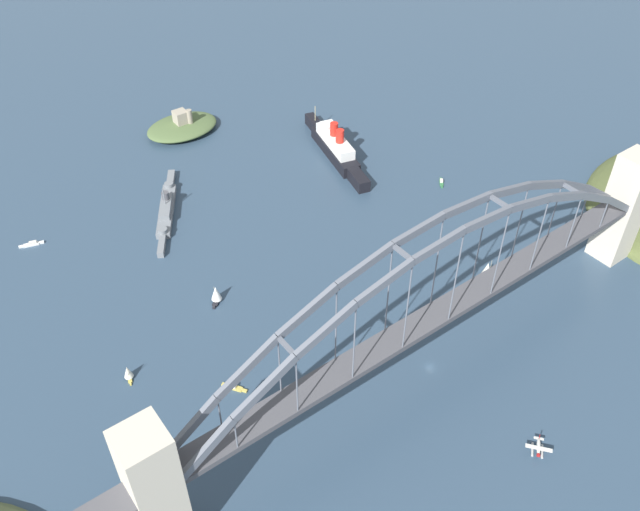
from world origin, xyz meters
TOP-DOWN VIEW (x-y plane):
  - ground_plane at (0.00, 0.00)m, footprint 1400.00×1400.00m
  - harbor_arch_bridge at (0.00, -0.00)m, footprint 310.03×15.47m
  - ocean_liner at (68.73, 155.37)m, footprint 27.64×84.80m
  - naval_cruiser at (-40.29, 164.98)m, footprint 42.42×65.99m
  - fort_island_mid_harbor at (7.28, 236.46)m, footprint 46.49×33.89m
  - seaplane_taxiing_near_bridge at (3.96, -54.31)m, footprint 9.03×9.15m
  - small_boat_0 at (61.19, 24.78)m, footprint 8.82×6.65m
  - small_boat_1 at (-73.06, 40.26)m, footprint 7.43×10.19m
  - small_boat_2 at (-52.94, 88.80)m, footprint 7.93×7.74m
  - small_boat_3 at (100.02, 95.26)m, footprint 7.17×8.14m
  - small_boat_4 at (-109.02, 181.39)m, footprint 12.33×4.90m
  - small_boat_5 at (-105.40, 70.91)m, footprint 4.84×6.94m

SIDE VIEW (x-z plane):
  - ground_plane at x=0.00m, z-range 0.00..0.00m
  - small_boat_3 at x=100.02m, z-range -0.32..1.81m
  - small_boat_1 at x=-73.06m, z-range -0.32..1.81m
  - small_boat_4 at x=-109.02m, z-range -0.30..1.87m
  - seaplane_taxiing_near_bridge at x=3.96m, z-range -0.32..4.75m
  - naval_cruiser at x=-40.29m, z-range -5.48..10.84m
  - small_boat_5 at x=-105.40m, z-range -0.25..7.75m
  - fort_island_mid_harbor at x=7.28m, z-range -3.99..11.52m
  - small_boat_0 at x=61.19m, z-range -0.38..10.02m
  - small_boat_2 at x=-52.94m, z-range -0.40..10.06m
  - ocean_liner at x=68.73m, z-range -4.42..16.75m
  - harbor_arch_bridge at x=0.00m, z-range -7.38..72.59m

